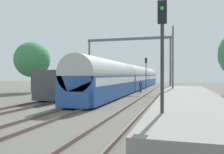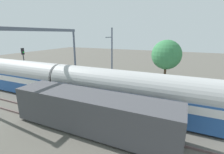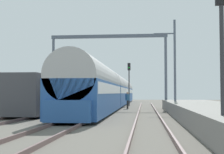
{
  "view_description": "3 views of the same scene",
  "coord_description": "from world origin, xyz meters",
  "px_view_note": "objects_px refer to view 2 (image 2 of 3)",
  "views": [
    {
      "loc": [
        6.83,
        -17.45,
        2.41
      ],
      "look_at": [
        0.0,
        7.08,
        2.2
      ],
      "focal_mm": 37.13,
      "sensor_mm": 36.0,
      "label": 1
    },
    {
      "loc": [
        -13.72,
        0.62,
        7.25
      ],
      "look_at": [
        1.29,
        7.53,
        2.86
      ],
      "focal_mm": 26.25,
      "sensor_mm": 36.0,
      "label": 2
    },
    {
      "loc": [
        3.8,
        -18.79,
        1.62
      ],
      "look_at": [
        0.0,
        19.55,
        3.49
      ],
      "focal_mm": 52.52,
      "sensor_mm": 36.0,
      "label": 3
    }
  ],
  "objects_px": {
    "catenary_gantry": "(41,48)",
    "passenger_train": "(12,74)",
    "railway_signal_far": "(24,62)",
    "freight_car": "(92,112)",
    "person_crossing": "(66,84)"
  },
  "relations": [
    {
      "from": "freight_car",
      "to": "person_crossing",
      "type": "xyz_separation_m",
      "value": [
        6.13,
        7.7,
        -0.44
      ]
    },
    {
      "from": "passenger_train",
      "to": "person_crossing",
      "type": "distance_m",
      "value": 7.55
    },
    {
      "from": "railway_signal_far",
      "to": "catenary_gantry",
      "type": "relative_size",
      "value": 0.42
    },
    {
      "from": "passenger_train",
      "to": "catenary_gantry",
      "type": "distance_m",
      "value": 6.88
    },
    {
      "from": "freight_car",
      "to": "person_crossing",
      "type": "height_order",
      "value": "freight_car"
    },
    {
      "from": "catenary_gantry",
      "to": "freight_car",
      "type": "bearing_deg",
      "value": -114.02
    },
    {
      "from": "catenary_gantry",
      "to": "railway_signal_far",
      "type": "bearing_deg",
      "value": 71.5
    },
    {
      "from": "freight_car",
      "to": "person_crossing",
      "type": "distance_m",
      "value": 9.85
    },
    {
      "from": "freight_car",
      "to": "railway_signal_far",
      "type": "relative_size",
      "value": 2.45
    },
    {
      "from": "catenary_gantry",
      "to": "passenger_train",
      "type": "bearing_deg",
      "value": 90.0
    },
    {
      "from": "passenger_train",
      "to": "railway_signal_far",
      "type": "xyz_separation_m",
      "value": [
        1.92,
        -0.09,
        1.4
      ]
    },
    {
      "from": "railway_signal_far",
      "to": "catenary_gantry",
      "type": "xyz_separation_m",
      "value": [
        -1.92,
        -5.73,
        2.25
      ]
    },
    {
      "from": "passenger_train",
      "to": "railway_signal_far",
      "type": "bearing_deg",
      "value": -2.71
    },
    {
      "from": "railway_signal_far",
      "to": "catenary_gantry",
      "type": "height_order",
      "value": "catenary_gantry"
    },
    {
      "from": "passenger_train",
      "to": "railway_signal_far",
      "type": "distance_m",
      "value": 2.38
    }
  ]
}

